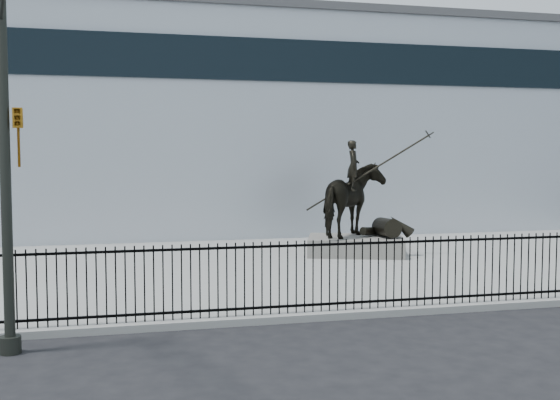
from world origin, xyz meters
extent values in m
plane|color=black|center=(0.00, 0.00, 0.00)|extent=(120.00, 120.00, 0.00)
cube|color=gray|center=(0.00, 7.00, 0.07)|extent=(30.00, 12.00, 0.15)
cube|color=silver|center=(0.00, 20.00, 4.50)|extent=(44.00, 14.00, 9.00)
cube|color=black|center=(0.00, 1.25, 0.30)|extent=(22.00, 0.05, 0.05)
cube|color=black|center=(0.00, 1.25, 1.55)|extent=(22.00, 0.05, 0.05)
cube|color=black|center=(0.00, 1.25, 0.90)|extent=(22.00, 0.03, 1.50)
cube|color=#615E59|center=(2.28, 8.44, 0.44)|extent=(3.57, 2.98, 0.57)
imported|color=black|center=(2.28, 8.44, 1.94)|extent=(2.74, 2.95, 2.43)
imported|color=black|center=(2.19, 8.47, 3.05)|extent=(0.57, 0.70, 1.64)
cylinder|color=black|center=(2.60, 8.33, 2.80)|extent=(3.71, 1.34, 2.47)
cylinder|color=black|center=(-7.00, 0.20, 0.15)|extent=(0.36, 0.36, 0.30)
cylinder|color=black|center=(-7.00, 0.20, 3.50)|extent=(0.18, 0.18, 7.00)
imported|color=#B37113|center=(-6.78, 0.20, 3.70)|extent=(0.16, 0.20, 1.00)
camera|label=1|loc=(-5.07, -11.60, 3.42)|focal=42.00mm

